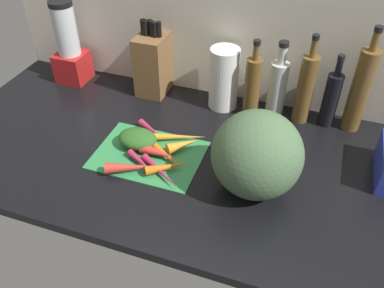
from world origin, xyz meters
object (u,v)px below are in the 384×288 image
(carrot_2, at_px, (131,167))
(winter_squash, at_px, (257,155))
(bottle_0, at_px, (252,86))
(bottle_1, at_px, (278,86))
(carrot_0, at_px, (167,167))
(carrot_3, at_px, (165,154))
(bottle_3, at_px, (331,99))
(carrot_5, at_px, (153,131))
(knife_block, at_px, (153,63))
(carrot_4, at_px, (160,171))
(carrot_6, at_px, (142,163))
(carrot_7, at_px, (179,137))
(bottle_2, at_px, (305,88))
(carrot_8, at_px, (159,153))
(blender_appliance, at_px, (69,48))
(paper_towel_roll, at_px, (224,79))
(cutting_board, at_px, (149,154))
(bottle_4, at_px, (360,90))

(carrot_2, relative_size, winter_squash, 0.59)
(bottle_0, height_order, bottle_1, bottle_0)
(carrot_0, distance_m, carrot_3, 0.06)
(carrot_3, bearing_deg, bottle_3, 38.39)
(carrot_5, relative_size, knife_block, 0.48)
(carrot_4, height_order, carrot_6, same)
(carrot_7, xyz_separation_m, bottle_1, (0.26, 0.28, 0.09))
(winter_squash, bearing_deg, bottle_3, 66.76)
(carrot_5, height_order, bottle_1, bottle_1)
(winter_squash, bearing_deg, bottle_2, 78.17)
(carrot_8, bearing_deg, bottle_3, 37.74)
(carrot_8, bearing_deg, carrot_3, 15.82)
(carrot_4, xyz_separation_m, blender_appliance, (-0.55, 0.41, 0.12))
(bottle_3, bearing_deg, carrot_6, -140.44)
(carrot_0, distance_m, bottle_1, 0.50)
(paper_towel_roll, distance_m, bottle_2, 0.28)
(carrot_8, distance_m, winter_squash, 0.32)
(carrot_2, xyz_separation_m, carrot_4, (0.09, 0.02, -0.01))
(bottle_0, bearing_deg, carrot_7, -127.96)
(carrot_0, bearing_deg, knife_block, 117.80)
(blender_appliance, distance_m, bottle_3, 0.99)
(carrot_5, bearing_deg, bottle_0, 39.74)
(carrot_0, bearing_deg, cutting_board, 147.85)
(blender_appliance, bearing_deg, carrot_2, -43.08)
(cutting_board, height_order, carrot_7, carrot_7)
(carrot_4, height_order, bottle_0, bottle_0)
(carrot_2, height_order, blender_appliance, blender_appliance)
(paper_towel_roll, bearing_deg, cutting_board, -112.05)
(bottle_0, distance_m, bottle_1, 0.09)
(carrot_4, distance_m, winter_squash, 0.30)
(carrot_6, xyz_separation_m, carrot_7, (0.06, 0.16, 0.00))
(carrot_4, distance_m, blender_appliance, 0.70)
(bottle_2, bearing_deg, bottle_0, -171.55)
(carrot_4, xyz_separation_m, bottle_2, (0.35, 0.43, 0.11))
(blender_appliance, bearing_deg, cutting_board, -35.29)
(knife_block, xyz_separation_m, blender_appliance, (-0.34, -0.03, 0.02))
(carrot_5, relative_size, bottle_2, 0.42)
(carrot_0, distance_m, knife_block, 0.49)
(carrot_8, relative_size, paper_towel_roll, 0.54)
(carrot_3, xyz_separation_m, knife_block, (-0.19, 0.37, 0.10))
(carrot_8, height_order, knife_block, knife_block)
(cutting_board, relative_size, blender_appliance, 1.04)
(cutting_board, height_order, carrot_5, carrot_5)
(carrot_4, relative_size, paper_towel_roll, 0.75)
(paper_towel_roll, relative_size, bottle_1, 0.83)
(cutting_board, xyz_separation_m, carrot_7, (0.07, 0.10, 0.02))
(carrot_8, xyz_separation_m, bottle_4, (0.56, 0.38, 0.13))
(knife_block, xyz_separation_m, bottle_0, (0.39, -0.04, -0.00))
(carrot_8, height_order, paper_towel_roll, paper_towel_roll)
(cutting_board, bearing_deg, carrot_2, -98.99)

